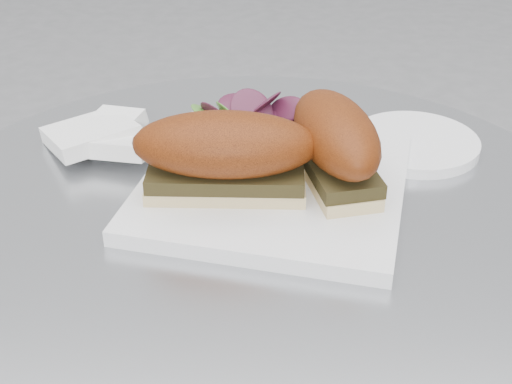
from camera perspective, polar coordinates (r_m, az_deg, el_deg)
plate at (r=0.71m, az=1.44°, el=0.57°), size 0.31×0.31×0.02m
sandwich_left at (r=0.66m, az=-2.46°, el=3.15°), size 0.18×0.08×0.08m
sandwich_right at (r=0.69m, az=6.35°, el=4.09°), size 0.10×0.17×0.08m
salad at (r=0.76m, az=-1.71°, el=5.67°), size 0.12×0.12×0.05m
napkin at (r=0.80m, az=-11.75°, el=3.69°), size 0.14×0.14×0.02m
saucer at (r=0.81m, az=12.58°, el=3.84°), size 0.14×0.14×0.01m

